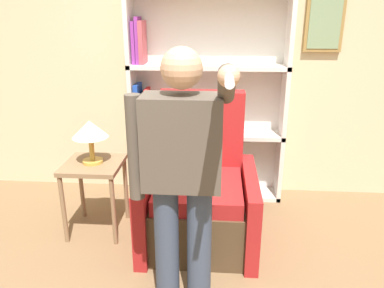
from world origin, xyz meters
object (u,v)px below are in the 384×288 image
object	(u,v)px
person_standing	(182,171)
table_lamp	(90,131)
armchair	(199,197)
side_table	(94,175)
bookcase	(196,104)

from	to	relation	value
person_standing	table_lamp	xyz separation A→B (m)	(-0.81, 0.81, -0.04)
armchair	side_table	distance (m)	0.89
person_standing	side_table	world-z (taller)	person_standing
armchair	person_standing	size ratio (longest dim) A/B	0.72
table_lamp	bookcase	bearing A→B (deg)	43.83
side_table	table_lamp	size ratio (longest dim) A/B	1.75
bookcase	table_lamp	distance (m)	1.10
bookcase	person_standing	distance (m)	1.57
person_standing	side_table	xyz separation A→B (m)	(-0.81, 0.81, -0.42)
bookcase	person_standing	bearing A→B (deg)	-89.21
side_table	table_lamp	xyz separation A→B (m)	(-0.00, 0.00, 0.38)
bookcase	table_lamp	xyz separation A→B (m)	(-0.79, -0.76, -0.05)
person_standing	bookcase	bearing A→B (deg)	90.79
armchair	side_table	size ratio (longest dim) A/B	1.88
table_lamp	person_standing	bearing A→B (deg)	-45.02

